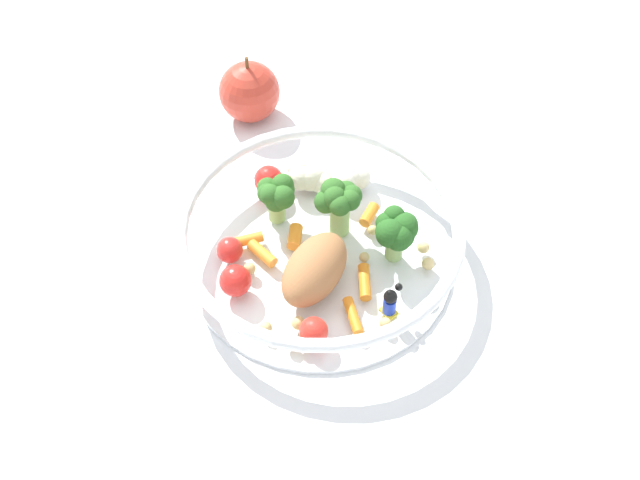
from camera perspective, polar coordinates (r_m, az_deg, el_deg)
name	(u,v)px	position (r m, az deg, el deg)	size (l,w,h in m)	color
ground_plane	(297,258)	(0.76, -1.63, -1.25)	(2.40, 2.40, 0.00)	white
food_container	(321,233)	(0.74, 0.08, 0.46)	(0.26, 0.26, 0.07)	white
loose_apple	(249,92)	(0.88, -4.92, 10.20)	(0.06, 0.06, 0.08)	#BC3828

